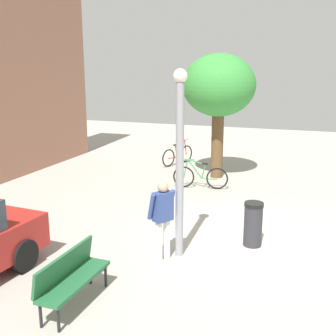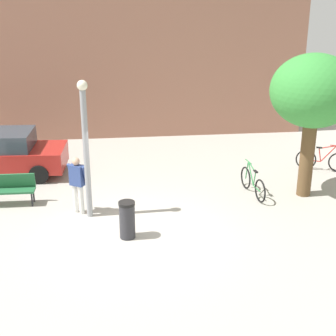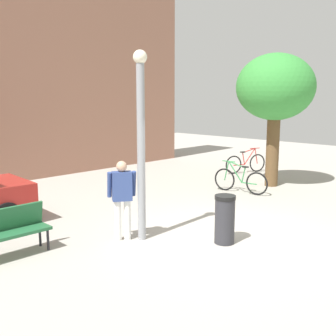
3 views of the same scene
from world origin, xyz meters
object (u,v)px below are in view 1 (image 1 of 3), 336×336
park_bench (71,275)px  plaza_tree (219,87)px  lamppost (180,156)px  person_by_lamppost (163,215)px  trash_bin (253,224)px  bicycle_green (200,177)px  bicycle_red (178,155)px

park_bench → plaza_tree: plaza_tree is taller
park_bench → lamppost: bearing=-24.3°
lamppost → person_by_lamppost: size_ratio=2.31×
trash_bin → lamppost: bearing=126.1°
lamppost → trash_bin: 2.38m
lamppost → park_bench: 3.10m
plaza_tree → trash_bin: (-5.54, -2.14, -2.70)m
person_by_lamppost → trash_bin: (1.32, -1.64, -0.46)m
park_bench → bicycle_green: bicycle_green is taller
bicycle_red → park_bench: bearing=-171.2°
bicycle_green → plaza_tree: bearing=-6.4°
park_bench → plaza_tree: 9.36m
bicycle_green → trash_bin: size_ratio=1.80×
plaza_tree → park_bench: bearing=177.9°
plaza_tree → trash_bin: bearing=-158.9°
lamppost → bicycle_red: lamppost is taller
park_bench → trash_bin: size_ratio=1.61×
plaza_tree → bicycle_red: bearing=54.1°
plaza_tree → bicycle_green: bearing=173.6°
park_bench → person_by_lamppost: bearing=-21.7°
bicycle_red → trash_bin: (-6.94, -4.09, 0.12)m
person_by_lamppost → bicycle_green: 5.35m
bicycle_green → park_bench: bearing=178.8°
bicycle_red → bicycle_green: same height
lamppost → trash_bin: size_ratio=3.86×
lamppost → bicycle_green: bearing=10.6°
person_by_lamppost → bicycle_green: bearing=7.3°
park_bench → plaza_tree: size_ratio=0.37×
person_by_lamppost → plaza_tree: size_ratio=0.39×
plaza_tree → bicycle_red: plaza_tree is taller
lamppost → park_bench: size_ratio=2.40×
lamppost → bicycle_green: 5.35m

